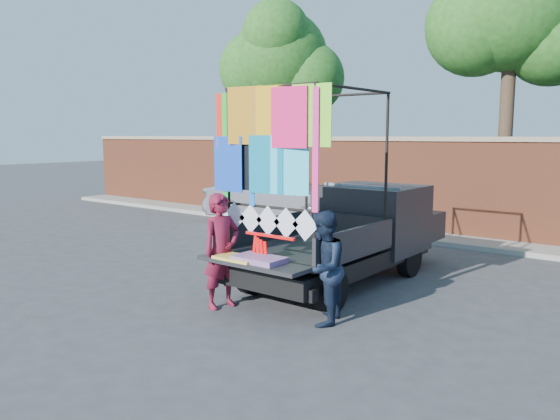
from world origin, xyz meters
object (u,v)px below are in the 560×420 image
Objects in this scene: pickup_truck at (357,232)px; man at (323,268)px; woman at (222,251)px; sedan at (280,199)px.

pickup_truck is 2.77m from man.
woman is 1.68m from man.
man is at bearing -152.07° from sedan.
pickup_truck is 6.35m from sedan.
sedan is 8.11m from woman.
man is (1.65, 0.33, -0.08)m from woman.
sedan is at bearing -158.72° from man.
woman is (-0.68, -2.93, 0.04)m from pickup_truck.
sedan is 8.84m from man.
pickup_truck is at bearing -142.74° from sedan.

